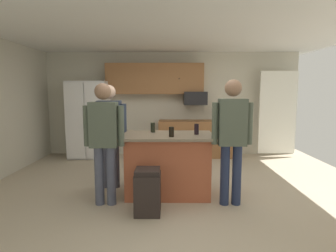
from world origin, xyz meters
name	(u,v)px	position (x,y,z in m)	size (l,w,h in m)	color
floor	(171,191)	(0.00, 0.00, 0.00)	(7.04, 7.04, 0.00)	#B7A88E
ceiling	(171,26)	(0.00, 0.00, 2.60)	(7.04, 7.04, 0.00)	white
back_wall	(171,104)	(0.00, 2.80, 1.30)	(6.40, 0.10, 2.60)	beige
french_door_window_panel	(277,113)	(2.60, 2.40, 1.10)	(0.90, 0.06, 2.00)	white
cabinet_run_upper	(155,79)	(-0.40, 2.60, 1.93)	(2.40, 0.38, 0.75)	#936038
cabinet_run_lower	(195,138)	(0.60, 2.48, 0.45)	(1.80, 0.63, 0.90)	#936038
refrigerator	(89,120)	(-2.00, 2.38, 0.93)	(0.94, 0.76, 1.86)	white
microwave_over_range	(195,98)	(0.60, 2.50, 1.45)	(0.56, 0.40, 0.32)	black
kitchen_island	(168,164)	(-0.05, -0.11, 0.48)	(1.41, 0.89, 0.96)	#AD5638
person_guest_by_door	(232,133)	(0.85, -0.52, 1.04)	(0.57, 0.24, 1.78)	#232D4C
person_elder_center	(110,129)	(-1.03, 0.19, 1.00)	(0.57, 0.23, 1.72)	#4C5166
person_host_foreground	(104,135)	(-0.95, -0.53, 1.01)	(0.57, 0.23, 1.73)	#4C5166
glass_short_whisky	(196,129)	(0.39, -0.11, 1.04)	(0.07, 0.07, 0.16)	black
glass_dark_ale	(153,127)	(-0.30, 0.12, 1.03)	(0.07, 0.07, 0.16)	black
glass_stout_tall	(172,132)	(0.00, -0.35, 1.03)	(0.07, 0.07, 0.15)	black
trash_bin	(148,192)	(-0.32, -0.84, 0.30)	(0.34, 0.34, 0.61)	black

